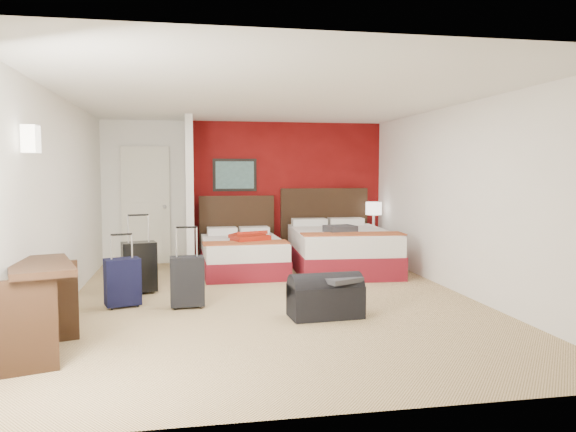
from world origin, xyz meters
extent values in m
plane|color=#D4B782|center=(0.00, 0.00, 0.00)|extent=(6.50, 6.50, 0.00)
cube|color=white|center=(0.00, 3.25, 1.25)|extent=(5.00, 0.04, 2.50)
cube|color=white|center=(-2.50, 0.00, 1.25)|extent=(0.04, 6.50, 2.50)
cube|color=black|center=(-0.20, 3.19, 1.55)|extent=(0.78, 0.03, 0.58)
cube|color=white|center=(-2.38, -1.50, 1.90)|extent=(0.12, 0.20, 0.24)
cube|color=maroon|center=(0.75, 3.23, 1.25)|extent=(3.50, 0.04, 2.50)
cube|color=silver|center=(-1.00, 2.61, 1.25)|extent=(0.12, 1.20, 2.50)
cube|color=silver|center=(-1.75, 3.20, 1.02)|extent=(0.82, 0.06, 2.05)
cube|color=white|center=(-0.19, 2.05, 0.27)|extent=(1.29, 1.82, 0.54)
cube|color=silver|center=(1.43, 1.99, 0.33)|extent=(1.67, 2.28, 0.66)
cube|color=#A41E0E|center=(-0.09, 1.95, 0.58)|extent=(0.76, 0.89, 0.09)
cube|color=#3A3B3F|center=(1.33, 1.69, 0.71)|extent=(0.51, 0.44, 0.11)
cube|color=black|center=(2.26, 2.79, 0.28)|extent=(0.40, 0.40, 0.55)
cylinder|color=white|center=(2.26, 2.79, 0.81)|extent=(0.36, 0.36, 0.51)
cube|color=black|center=(-1.68, 0.79, 0.33)|extent=(0.49, 0.36, 0.65)
cube|color=black|center=(-1.06, -0.12, 0.29)|extent=(0.40, 0.26, 0.58)
cube|color=black|center=(-1.81, 0.05, 0.28)|extent=(0.46, 0.35, 0.56)
cube|color=black|center=(0.45, -0.82, 0.20)|extent=(0.82, 0.48, 0.40)
cube|color=#37373C|center=(0.60, -0.87, 0.43)|extent=(0.51, 0.48, 0.05)
cube|color=black|center=(-2.30, -1.67, 0.42)|extent=(0.78, 1.10, 0.83)
camera|label=1|loc=(-1.04, -6.70, 1.62)|focal=34.51mm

